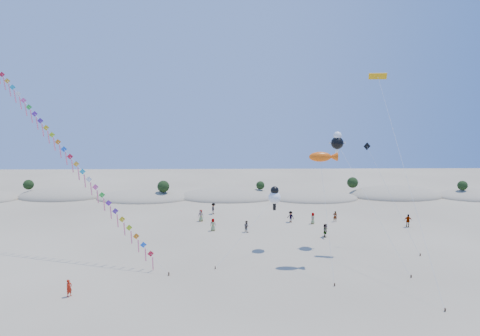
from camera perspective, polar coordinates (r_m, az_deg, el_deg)
name	(u,v)px	position (r m, az deg, el deg)	size (l,w,h in m)	color
ground	(223,327)	(33.70, -2.43, -21.66)	(160.00, 160.00, 0.00)	gray
dune_ridge	(234,197)	(76.10, -0.81, -4.10)	(145.30, 11.49, 5.57)	gray
kite_train	(68,154)	(49.61, -23.30, 1.79)	(23.35, 12.92, 22.41)	#3F2D1E
fish_kite	(323,157)	(43.82, 11.76, 1.55)	(3.04, 6.93, 12.25)	#3F2D1E
cartoon_kite_low	(274,196)	(48.03, 4.93, -4.01)	(7.65, 7.01, 7.67)	#3F2D1E
cartoon_kite_high	(337,142)	(50.25, 13.69, 3.65)	(6.23, 11.43, 14.05)	#3F2D1E
parafoil_kite	(379,81)	(49.72, 19.18, 11.58)	(2.07, 16.54, 20.89)	#3F2D1E
dark_kite	(381,175)	(51.33, 19.42, -0.95)	(5.57, 5.32, 12.69)	#3F2D1E
flyer_foreground	(69,288)	(40.84, -23.14, -15.43)	(0.59, 0.38, 1.61)	#AE1F0D
beachgoers	(280,220)	(58.62, 5.70, -7.31)	(30.83, 13.16, 1.88)	slate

